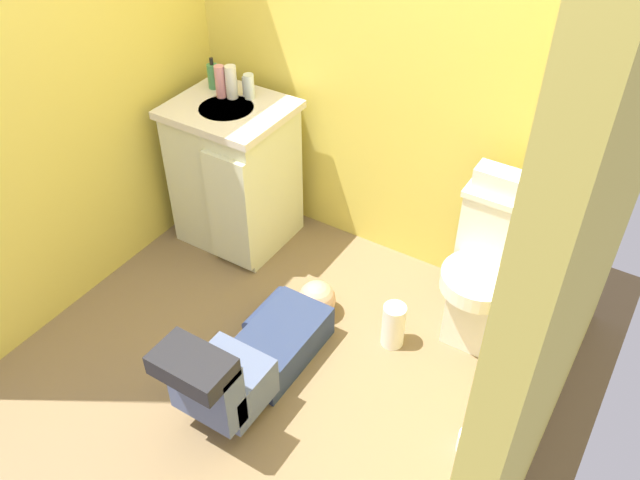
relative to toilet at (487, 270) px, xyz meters
The scene contains 16 objects.
ground_plane 1.05m from the toilet, 136.15° to the right, with size 2.72×2.97×0.04m, color olive.
wall_back 1.14m from the toilet, 154.04° to the left, with size 2.38×0.08×2.40m, color #E3CC53.
wall_left 2.14m from the toilet, 159.92° to the right, with size 0.08×1.97×2.40m, color #E3CC53.
wall_right 1.16m from the toilet, 56.82° to the right, with size 0.08×1.97×2.40m, color #E3CC53.
toilet is the anchor object (origin of this frame).
vanity_cabinet 1.43m from the toilet, behind, with size 0.60×0.53×0.82m.
faucet 1.53m from the toilet, behind, with size 0.02×0.02×0.10m, color silver.
person_plumber 1.13m from the toilet, 130.11° to the right, with size 0.39×1.06×0.52m.
tissue_box 0.44m from the toilet, 116.43° to the left, with size 0.22×0.11×0.10m, color silver.
toiletry_bag 0.46m from the toilet, 40.77° to the left, with size 0.12×0.09×0.11m, color #33598C.
soap_dispenser 1.71m from the toilet, behind, with size 0.06×0.06×0.17m.
bottle_pink 1.62m from the toilet, behind, with size 0.05×0.05×0.17m, color pink.
bottle_white 1.57m from the toilet, behind, with size 0.06×0.06×0.17m, color white.
bottle_clear 1.49m from the toilet, behind, with size 0.05×0.05×0.13m, color silver.
paper_towel_roll 0.50m from the toilet, 133.20° to the right, with size 0.11×0.11×0.24m, color white.
toilet_paper_roll 0.79m from the toilet, 70.25° to the right, with size 0.11×0.11×0.10m, color white.
Camera 1 is at (1.25, -1.65, 2.41)m, focal length 37.06 mm.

